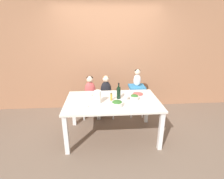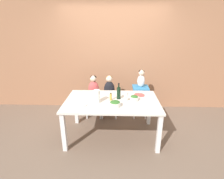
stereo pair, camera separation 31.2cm
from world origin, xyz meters
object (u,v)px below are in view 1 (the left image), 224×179
object	(u,v)px
person_baby_right	(137,76)
dinner_plate_back_right	(138,94)
dinner_plate_front_right	(144,106)
chair_right_highchair	(137,92)
chair_far_left	(91,101)
paper_towel_roll	(98,97)
salad_bowl_large	(117,103)
person_child_center	(106,86)
wine_glass_near	(126,95)
person_child_left	(90,87)
dinner_plate_back_left	(88,95)
wine_bottle	(119,92)
chair_far_center	(106,100)
dinner_plate_front_left	(83,106)
salad_bowl_small	(134,97)

from	to	relation	value
person_baby_right	dinner_plate_back_right	distance (m)	0.58
dinner_plate_back_right	dinner_plate_front_right	world-z (taller)	same
chair_right_highchair	chair_far_left	bearing A→B (deg)	-180.00
paper_towel_roll	dinner_plate_front_right	bearing A→B (deg)	-15.00
chair_right_highchair	salad_bowl_large	distance (m)	1.19
person_child_center	wine_glass_near	xyz separation A→B (m)	(0.33, -0.84, 0.12)
person_child_left	dinner_plate_back_left	xyz separation A→B (m)	(-0.02, -0.50, 0.01)
person_child_center	wine_bottle	world-z (taller)	wine_bottle
chair_far_left	person_child_left	distance (m)	0.34
person_child_center	dinner_plate_back_right	size ratio (longest dim) A/B	2.56
wine_bottle	person_child_center	bearing A→B (deg)	106.09
chair_far_center	wine_glass_near	world-z (taller)	wine_glass_near
salad_bowl_large	dinner_plate_front_right	distance (m)	0.45
person_child_left	dinner_plate_front_right	world-z (taller)	person_child_left
chair_far_center	salad_bowl_large	distance (m)	1.11
chair_right_highchair	person_child_center	bearing A→B (deg)	179.92
wine_glass_near	dinner_plate_front_left	bearing A→B (deg)	-167.87
wine_bottle	dinner_plate_back_left	distance (m)	0.63
chair_far_center	salad_bowl_large	bearing A→B (deg)	-82.06
dinner_plate_front_left	dinner_plate_back_right	distance (m)	1.14
dinner_plate_back_right	paper_towel_roll	bearing A→B (deg)	-155.01
wine_bottle	salad_bowl_small	distance (m)	0.30
dinner_plate_back_left	dinner_plate_back_right	world-z (taller)	same
paper_towel_roll	dinner_plate_front_left	xyz separation A→B (m)	(-0.25, -0.11, -0.11)
salad_bowl_large	dinner_plate_back_right	xyz separation A→B (m)	(0.46, 0.50, -0.04)
paper_towel_roll	dinner_plate_back_left	world-z (taller)	paper_towel_roll
chair_far_left	dinner_plate_back_right	world-z (taller)	dinner_plate_back_right
chair_right_highchair	wine_bottle	size ratio (longest dim) A/B	2.45
wine_glass_near	dinner_plate_back_right	distance (m)	0.43
chair_right_highchair	person_child_center	world-z (taller)	person_child_center
salad_bowl_large	salad_bowl_small	distance (m)	0.43
wine_glass_near	chair_right_highchair	bearing A→B (deg)	66.10
person_baby_right	salad_bowl_large	size ratio (longest dim) A/B	1.98
person_child_left	wine_bottle	world-z (taller)	wine_bottle
wine_bottle	salad_bowl_large	distance (m)	0.33
person_child_left	salad_bowl_large	bearing A→B (deg)	-64.32
person_child_center	salad_bowl_large	size ratio (longest dim) A/B	2.64
wine_bottle	person_child_left	bearing A→B (deg)	128.10
chair_far_left	salad_bowl_small	size ratio (longest dim) A/B	2.93
chair_far_center	dinner_plate_back_right	xyz separation A→B (m)	(0.61, -0.53, 0.35)
wine_bottle	salad_bowl_large	xyz separation A→B (m)	(-0.06, -0.32, -0.07)
person_child_left	paper_towel_roll	distance (m)	0.92
wine_bottle	dinner_plate_back_left	size ratio (longest dim) A/B	1.48
person_child_left	salad_bowl_small	distance (m)	1.15
chair_far_left	chair_far_center	distance (m)	0.35
salad_bowl_large	wine_bottle	bearing A→B (deg)	79.19
wine_glass_near	dinner_plate_back_left	size ratio (longest dim) A/B	0.85
chair_far_center	chair_far_left	bearing A→B (deg)	180.00
chair_far_left	person_baby_right	xyz separation A→B (m)	(1.05, 0.00, 0.56)
salad_bowl_large	dinner_plate_front_right	xyz separation A→B (m)	(0.44, -0.07, -0.04)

